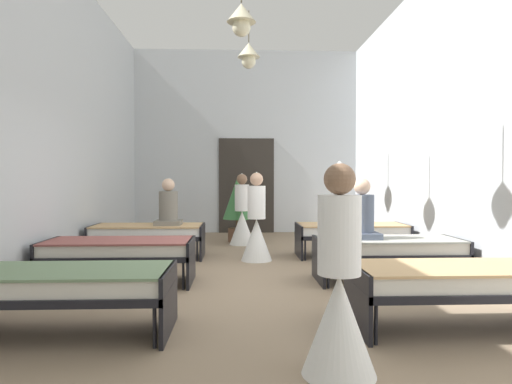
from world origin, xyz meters
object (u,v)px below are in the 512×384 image
object	(u,v)px
bed_right_row_0	(459,281)
patient_seated_secondary	(362,216)
bed_right_row_1	(388,248)
bed_left_row_2	(148,233)
bed_left_row_0	(62,285)
bed_right_row_2	(351,232)
bed_left_row_1	(119,250)
potted_plant	(237,203)
patient_seated_primary	(168,208)
nurse_mid_aisle	(257,229)
nurse_near_aisle	(242,219)
nurse_far_aisle	(339,299)

from	to	relation	value
bed_right_row_0	patient_seated_secondary	xyz separation A→B (m)	(-0.35, 1.91, 0.43)
bed_right_row_1	bed_left_row_2	distance (m)	4.02
bed_left_row_0	bed_right_row_0	bearing A→B (deg)	0.00
bed_right_row_1	bed_right_row_2	xyz separation A→B (m)	(0.00, 1.90, 0.00)
bed_left_row_0	bed_left_row_2	size ratio (longest dim) A/B	1.00
bed_right_row_0	bed_left_row_0	bearing A→B (deg)	180.00
bed_left_row_1	bed_left_row_0	bearing A→B (deg)	-90.00
potted_plant	patient_seated_primary	bearing A→B (deg)	-120.94
bed_right_row_1	nurse_mid_aisle	size ratio (longest dim) A/B	1.28
bed_right_row_2	patient_seated_primary	bearing A→B (deg)	-179.52
bed_left_row_2	nurse_mid_aisle	size ratio (longest dim) A/B	1.28
bed_right_row_2	patient_seated_primary	size ratio (longest dim) A/B	2.37
bed_left_row_2	nurse_near_aisle	distance (m)	2.24
bed_right_row_0	patient_seated_primary	size ratio (longest dim) A/B	2.37
nurse_mid_aisle	bed_left_row_1	bearing A→B (deg)	160.29
bed_right_row_1	bed_left_row_2	bearing A→B (deg)	151.77
bed_right_row_1	bed_left_row_0	bearing A→B (deg)	-151.77
nurse_mid_aisle	patient_seated_primary	xyz separation A→B (m)	(-1.51, 0.29, 0.34)
nurse_near_aisle	bed_right_row_0	bearing A→B (deg)	-60.24
bed_right_row_1	bed_right_row_0	bearing A→B (deg)	-90.00
nurse_near_aisle	potted_plant	bearing A→B (deg)	113.77
nurse_far_aisle	bed_right_row_2	bearing A→B (deg)	-135.24
bed_right_row_2	patient_seated_primary	distance (m)	3.22
bed_right_row_1	nurse_mid_aisle	xyz separation A→B (m)	(-1.68, 1.58, 0.09)
bed_left_row_1	nurse_near_aisle	world-z (taller)	nurse_near_aisle
nurse_mid_aisle	bed_left_row_0	bearing A→B (deg)	-178.21
bed_right_row_0	nurse_near_aisle	bearing A→B (deg)	109.69
bed_left_row_0	patient_seated_primary	size ratio (longest dim) A/B	2.37
bed_left_row_1	nurse_near_aisle	size ratio (longest dim) A/B	1.28
bed_left_row_0	nurse_mid_aisle	world-z (taller)	nurse_mid_aisle
bed_right_row_2	potted_plant	size ratio (longest dim) A/B	1.37
bed_right_row_1	nurse_near_aisle	size ratio (longest dim) A/B	1.28
bed_left_row_0	bed_right_row_2	world-z (taller)	same
bed_right_row_1	potted_plant	xyz separation A→B (m)	(-2.01, 3.84, 0.41)
bed_left_row_1	bed_right_row_2	bearing A→B (deg)	28.23
bed_right_row_0	nurse_near_aisle	size ratio (longest dim) A/B	1.28
bed_left_row_2	nurse_far_aisle	xyz separation A→B (m)	(2.24, -4.70, 0.09)
nurse_far_aisle	potted_plant	world-z (taller)	nurse_far_aisle
nurse_far_aisle	patient_seated_primary	bearing A→B (deg)	-97.74
patient_seated_primary	patient_seated_secondary	distance (m)	3.40
bed_right_row_2	bed_left_row_0	bearing A→B (deg)	-132.96
bed_left_row_1	potted_plant	size ratio (longest dim) A/B	1.37
bed_left_row_1	potted_plant	distance (m)	4.16
bed_right_row_2	nurse_near_aisle	bearing A→B (deg)	141.29
bed_right_row_0	nurse_far_aisle	xyz separation A→B (m)	(-1.30, -0.90, 0.09)
bed_left_row_2	nurse_near_aisle	bearing A→B (deg)	43.11
bed_right_row_1	nurse_far_aisle	xyz separation A→B (m)	(-1.30, -2.80, 0.09)
bed_right_row_1	nurse_near_aisle	xyz separation A→B (m)	(-1.91, 3.43, 0.09)
bed_right_row_0	nurse_near_aisle	xyz separation A→B (m)	(-1.91, 5.33, 0.09)
bed_left_row_0	nurse_mid_aisle	size ratio (longest dim) A/B	1.28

